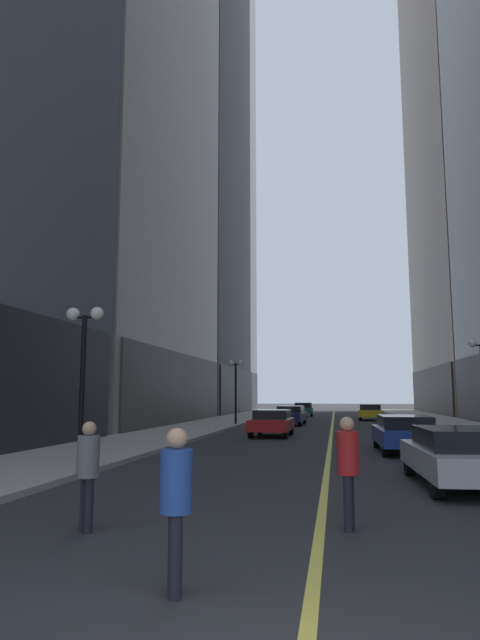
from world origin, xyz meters
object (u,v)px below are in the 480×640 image
Objects in this scene: pedestrian_in_grey_suit at (88,467)px; car_yellow at (370,411)px; car_silver at (459,455)px; street_lamp_left_far at (236,377)px; car_red at (272,422)px; street_lamp_left_near at (84,350)px; car_blue at (404,432)px; car_green at (303,409)px; pedestrian_in_blue_hoodie at (176,496)px; car_navy at (291,415)px; pedestrian_in_red_jacket at (348,463)px.

car_yellow is at bearing 80.59° from pedestrian_in_grey_suit.
car_silver is 2.88× the size of pedestrian_in_grey_suit.
street_lamp_left_far reaches higher than pedestrian_in_grey_suit.
street_lamp_left_far is at bearing 111.21° from car_red.
street_lamp_left_near reaches higher than car_red.
car_blue is 9.01m from car_red.
car_yellow is 35.25m from street_lamp_left_near.
car_green is 0.96× the size of street_lamp_left_near.
street_lamp_left_near is (-5.01, 8.14, 2.26)m from pedestrian_in_blue_hoodie.
car_navy is (-5.53, 17.76, -0.00)m from car_blue.
car_navy is at bearing -89.72° from car_green.
car_blue is 18.58m from street_lamp_left_far.
car_red is 0.96× the size of car_green.
pedestrian_in_blue_hoodie is at bearing -48.65° from pedestrian_in_grey_suit.
car_blue is at bearing -51.41° from car_red.
car_blue is 2.81× the size of pedestrian_in_red_jacket.
street_lamp_left_near is (-2.91, 5.75, 2.30)m from pedestrian_in_grey_suit.
car_yellow is at bearing 89.19° from car_blue.
street_lamp_left_far reaches higher than car_red.
street_lamp_left_far is at bearing 111.65° from car_silver.
car_red is 19.97m from pedestrian_in_grey_suit.
car_blue and car_red have the same top height.
street_lamp_left_far reaches higher than pedestrian_in_red_jacket.
car_yellow is 14.51m from street_lamp_left_far.
car_silver and car_yellow have the same top height.
car_navy is at bearing 81.86° from street_lamp_left_near.
pedestrian_in_blue_hoodie is 0.39× the size of street_lamp_left_far.
street_lamp_left_near reaches higher than car_navy.
street_lamp_left_near is (-6.85, 5.00, 2.26)m from pedestrian_in_red_jacket.
car_red is 2.36× the size of pedestrian_in_red_jacket.
pedestrian_in_red_jacket is (3.37, -46.84, 0.28)m from car_green.
car_navy is 1.02× the size of car_yellow.
pedestrian_in_grey_suit is at bearing -84.26° from street_lamp_left_far.
car_yellow is at bearing 83.93° from pedestrian_in_blue_hoodie.
car_silver is 0.99× the size of car_blue.
pedestrian_in_blue_hoodie is at bearing -120.42° from pedestrian_in_red_jacket.
pedestrian_in_red_jacket is 0.39× the size of street_lamp_left_near.
car_silver is 2.77× the size of pedestrian_in_red_jacket.
pedestrian_in_grey_suit is 0.37× the size of street_lamp_left_near.
car_yellow is (6.00, 19.65, 0.00)m from car_red.
car_silver is 1.12× the size of car_green.
car_silver is 7.69m from car_blue.
pedestrian_in_grey_suit is 6.84m from street_lamp_left_near.
street_lamp_left_near reaches higher than car_silver.
pedestrian_in_grey_suit is (-0.57, -47.59, 0.24)m from car_green.
pedestrian_in_blue_hoodie is (1.44, -33.06, 0.27)m from car_navy.
pedestrian_in_red_jacket is at bearing -119.72° from car_silver.
street_lamp_left_far is (-3.48, -18.68, 2.54)m from car_green.
pedestrian_in_grey_suit reaches higher than car_yellow.
car_blue and car_navy have the same top height.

